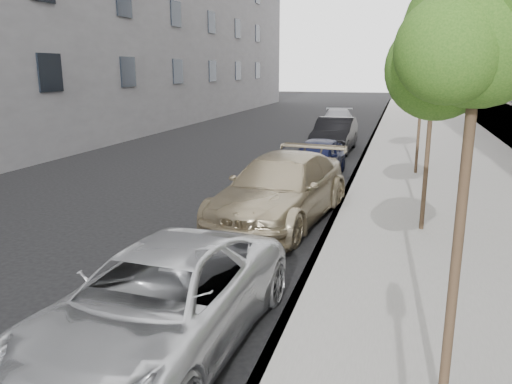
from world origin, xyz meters
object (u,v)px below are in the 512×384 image
at_px(tree_near, 483,33).
at_px(minivan, 159,303).
at_px(sedan_black, 334,135).
at_px(sedan_blue, 317,158).
at_px(tree_mid, 435,79).
at_px(tree_far, 426,52).
at_px(suv, 281,189).
at_px(sedan_rear, 337,121).

height_order(tree_near, minivan, tree_near).
xyz_separation_m(tree_near, sedan_black, (-3.47, 17.73, -3.18)).
bearing_deg(tree_near, sedan_blue, 105.34).
bearing_deg(tree_mid, sedan_blue, 120.60).
xyz_separation_m(tree_mid, tree_far, (-0.00, 6.50, 0.73)).
distance_m(tree_far, suv, 7.90).
bearing_deg(tree_near, suv, 116.47).
relative_size(tree_mid, sedan_black, 0.90).
relative_size(suv, sedan_black, 1.20).
distance_m(tree_near, tree_far, 13.00).
relative_size(sedan_blue, sedan_black, 0.85).
bearing_deg(suv, tree_far, 69.98).
distance_m(tree_far, sedan_blue, 4.91).
bearing_deg(suv, tree_near, -55.78).
bearing_deg(sedan_blue, tree_far, 17.39).
distance_m(tree_near, sedan_blue, 12.99).
height_order(tree_mid, sedan_blue, tree_mid).
height_order(tree_near, sedan_rear, tree_near).
height_order(sedan_blue, sedan_black, sedan_black).
height_order(tree_mid, tree_far, tree_far).
bearing_deg(sedan_black, tree_near, -77.76).
bearing_deg(tree_mid, sedan_black, 107.18).
height_order(minivan, suv, suv).
bearing_deg(tree_far, sedan_blue, -165.26).
xyz_separation_m(tree_far, sedan_black, (-3.47, 4.73, -3.42)).
relative_size(tree_mid, minivan, 0.84).
distance_m(tree_near, sedan_rear, 25.15).
xyz_separation_m(tree_near, tree_mid, (0.00, 6.50, -0.50)).
xyz_separation_m(tree_mid, minivan, (-3.49, -5.96, -2.76)).
bearing_deg(sedan_blue, sedan_black, 94.13).
height_order(tree_mid, sedan_black, tree_mid).
bearing_deg(sedan_rear, minivan, -92.46).
height_order(tree_mid, minivan, tree_mid).
xyz_separation_m(minivan, sedan_rear, (-0.72, 24.05, -0.00)).
relative_size(tree_far, sedan_rear, 1.03).
bearing_deg(sedan_rear, sedan_black, -88.06).
xyz_separation_m(sedan_blue, sedan_rear, (-0.88, 12.46, 0.02)).
bearing_deg(sedan_black, sedan_rear, 97.27).
bearing_deg(tree_near, minivan, 171.27).
bearing_deg(sedan_rear, sedan_blue, -90.14).
height_order(tree_far, minivan, tree_far).
bearing_deg(sedan_blue, tree_mid, -56.74).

